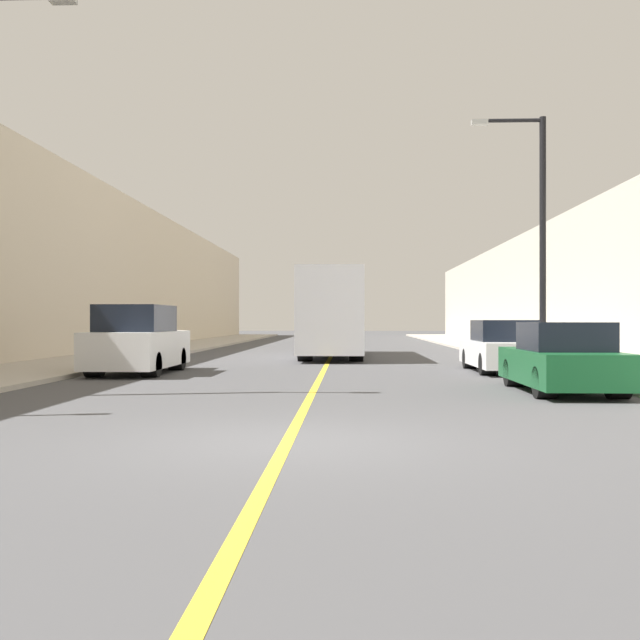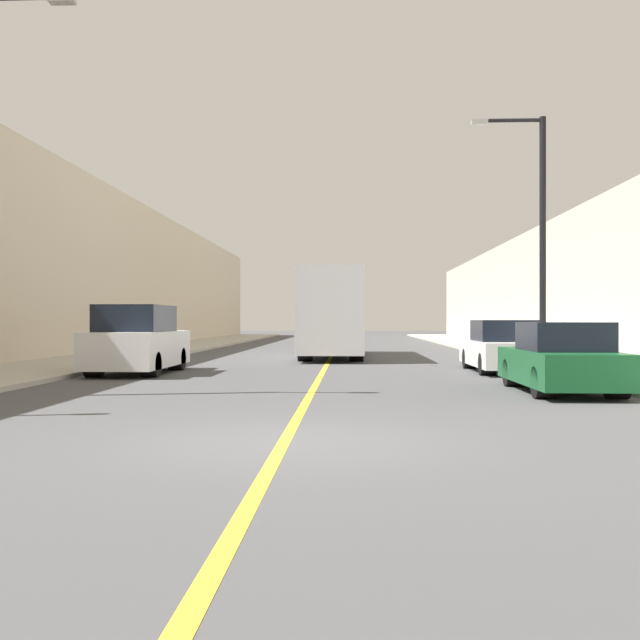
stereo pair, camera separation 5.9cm
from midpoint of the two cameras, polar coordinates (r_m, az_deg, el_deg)
name	(u,v)px [view 1 (the left image)]	position (r m, az deg, el deg)	size (l,w,h in m)	color
ground_plane	(287,442)	(9.38, -2.69, -9.26)	(200.00, 200.00, 0.00)	#474749
sidewalk_left	(176,348)	(40.31, -10.97, -2.09)	(3.93, 72.00, 0.12)	#B2AA9E
sidewalk_right	(496,348)	(39.98, 13.23, -2.11)	(3.93, 72.00, 0.12)	#B2AA9E
building_row_left	(102,275)	(41.44, -16.33, 3.28)	(4.00, 72.00, 7.81)	beige
building_row_right	(573,288)	(40.93, 18.70, 2.30)	(4.00, 72.00, 6.35)	#B7B2A3
road_center_line	(335,349)	(39.26, 1.08, -2.23)	(0.16, 72.00, 0.01)	gold
bus	(333,313)	(30.73, 0.91, 0.56)	(2.42, 10.22, 3.44)	silver
parked_suv_left	(138,342)	(21.81, -13.79, -1.64)	(1.94, 4.76, 1.94)	silver
car_right_near	(562,361)	(16.44, 17.88, -2.96)	(1.77, 4.36, 1.47)	#145128
car_right_mid	(502,348)	(22.51, 13.62, -2.12)	(1.77, 4.79, 1.52)	silver
street_lamp_right	(537,225)	(24.22, 16.13, 6.96)	(2.29, 0.24, 7.68)	black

